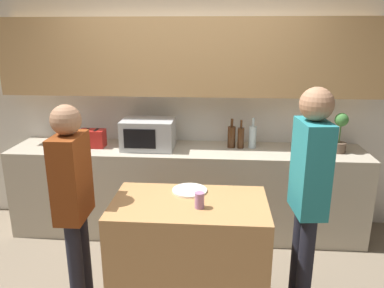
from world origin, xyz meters
TOP-DOWN VIEW (x-y plane):
  - back_wall at (0.00, 1.66)m, footprint 6.40×0.40m
  - back_counter at (0.00, 1.39)m, footprint 3.60×0.62m
  - kitchen_island at (0.13, 0.15)m, footprint 1.10×0.64m
  - microwave at (-0.39, 1.38)m, footprint 0.52×0.39m
  - toaster at (-0.98, 1.38)m, footprint 0.26×0.16m
  - potted_plant at (1.51, 1.38)m, footprint 0.14×0.14m
  - bottle_0 at (0.46, 1.48)m, footprint 0.08×0.08m
  - bottle_1 at (0.55, 1.46)m, footprint 0.07×0.07m
  - bottle_2 at (0.67, 1.48)m, footprint 0.08×0.08m
  - plate_on_island at (0.12, 0.33)m, footprint 0.26×0.26m
  - cup_0 at (0.21, 0.06)m, footprint 0.07×0.07m
  - person_left at (0.96, 0.23)m, footprint 0.23×0.36m
  - person_center at (-0.70, 0.14)m, footprint 0.21×0.34m

SIDE VIEW (x-z plane):
  - kitchen_island at x=0.13m, z-range 0.00..0.91m
  - back_counter at x=0.00m, z-range 0.00..0.92m
  - plate_on_island at x=0.12m, z-range 0.91..0.93m
  - person_center at x=-0.70m, z-range 0.15..1.74m
  - cup_0 at x=0.21m, z-range 0.91..1.03m
  - toaster at x=-0.98m, z-range 0.92..1.10m
  - person_left at x=0.96m, z-range 0.17..1.89m
  - bottle_1 at x=0.55m, z-range 0.89..1.18m
  - bottle_0 at x=0.46m, z-range 0.88..1.19m
  - bottle_2 at x=0.67m, z-range 0.88..1.20m
  - microwave at x=-0.39m, z-range 0.92..1.22m
  - potted_plant at x=1.51m, z-range 0.92..1.32m
  - back_wall at x=0.00m, z-range 0.19..2.89m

